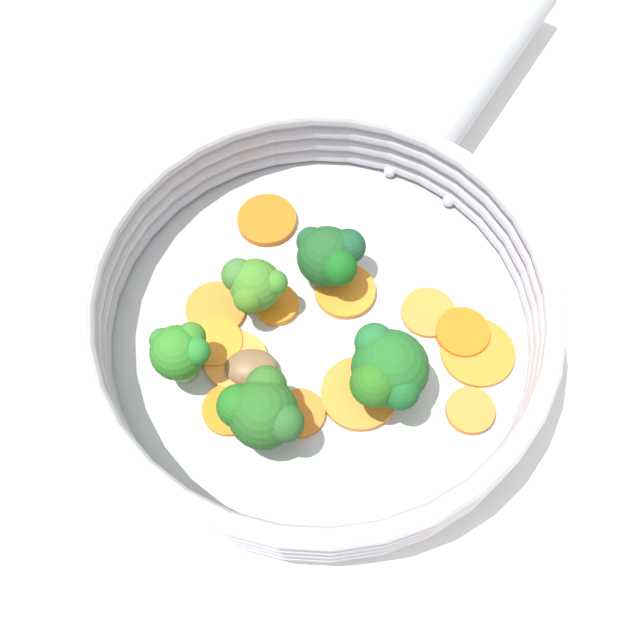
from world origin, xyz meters
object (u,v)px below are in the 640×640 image
skillet (320,335)px  carrot_slice_11 (267,220)px  carrot_slice_2 (463,333)px  carrot_slice_4 (300,413)px  carrot_slice_10 (216,309)px  carrot_slice_1 (469,414)px  carrot_slice_8 (236,361)px  broccoli_floret_0 (180,351)px  carrot_slice_9 (428,313)px  broccoli_floret_1 (263,411)px  carrot_slice_6 (343,290)px  carrot_slice_0 (280,299)px  carrot_slice_7 (229,409)px  broccoli_floret_3 (330,256)px  carrot_slice_5 (216,343)px  broccoli_floret_2 (253,286)px  mushroom_piece_0 (251,367)px  carrot_slice_3 (478,352)px  broccoli_floret_4 (387,370)px  carrot_slice_12 (359,393)px

skillet → carrot_slice_11: carrot_slice_11 is taller
skillet → carrot_slice_2: 0.09m
carrot_slice_4 → carrot_slice_10: size_ratio=0.79×
carrot_slice_1 → carrot_slice_10: 0.17m
skillet → carrot_slice_11: size_ratio=6.84×
carrot_slice_8 → broccoli_floret_0: bearing=131.7°
carrot_slice_9 → broccoli_floret_1: (-0.12, 0.05, 0.03)m
carrot_slice_6 → carrot_slice_0: bearing=131.1°
skillet → carrot_slice_7: 0.08m
broccoli_floret_3 → carrot_slice_4: bearing=-159.7°
carrot_slice_5 → broccoli_floret_3: size_ratio=0.72×
carrot_slice_0 → carrot_slice_1: (-0.01, -0.14, -0.00)m
broccoli_floret_2 → mushroom_piece_0: (-0.04, -0.02, -0.02)m
carrot_slice_3 → carrot_slice_7: same height
carrot_slice_6 → mushroom_piece_0: bearing=165.8°
mushroom_piece_0 → carrot_slice_2: bearing=-48.1°
carrot_slice_3 → carrot_slice_0: bearing=104.7°
carrot_slice_4 → broccoli_floret_2: broccoli_floret_2 is taller
carrot_slice_5 → broccoli_floret_3: broccoli_floret_3 is taller
mushroom_piece_0 → carrot_slice_11: bearing=28.1°
carrot_slice_1 → carrot_slice_5: same height
carrot_slice_2 → carrot_slice_8: carrot_slice_2 is taller
carrot_slice_5 → broccoli_floret_3: bearing=-24.0°
carrot_slice_4 → carrot_slice_11: 0.14m
carrot_slice_5 → carrot_slice_11: 0.10m
carrot_slice_5 → broccoli_floret_4: bearing=-75.0°
carrot_slice_0 → broccoli_floret_1: (-0.08, -0.04, 0.03)m
carrot_slice_4 → mushroom_piece_0: mushroom_piece_0 is taller
carrot_slice_6 → carrot_slice_7: bearing=170.8°
skillet → carrot_slice_10: (-0.02, 0.07, 0.01)m
carrot_slice_3 → carrot_slice_8: bearing=123.5°
broccoli_floret_1 → broccoli_floret_4: bearing=-39.9°
carrot_slice_0 → broccoli_floret_4: (-0.02, -0.09, 0.03)m
carrot_slice_10 → broccoli_floret_4: broccoli_floret_4 is taller
carrot_slice_3 → carrot_slice_8: carrot_slice_8 is taller
broccoli_floret_0 → carrot_slice_6: bearing=-29.0°
broccoli_floret_2 → broccoli_floret_3: size_ratio=0.93×
mushroom_piece_0 → carrot_slice_4: bearing=-101.5°
carrot_slice_9 → broccoli_floret_1: broccoli_floret_1 is taller
carrot_slice_10 → carrot_slice_12: same height
carrot_slice_2 → carrot_slice_6: size_ratio=0.86×
carrot_slice_1 → carrot_slice_11: (0.05, 0.18, 0.00)m
broccoli_floret_0 → mushroom_piece_0: broccoli_floret_0 is taller
carrot_slice_4 → broccoli_floret_4: size_ratio=0.58×
carrot_slice_9 → carrot_slice_0: bearing=115.8°
skillet → carrot_slice_11: 0.09m
broccoli_floret_3 → broccoli_floret_4: size_ratio=0.88×
carrot_slice_9 → carrot_slice_2: bearing=-94.8°
broccoli_floret_2 → broccoli_floret_3: 0.05m
carrot_slice_11 → broccoli_floret_2: bearing=-153.1°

